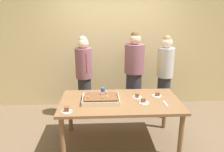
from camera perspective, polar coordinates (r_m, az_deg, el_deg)
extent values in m
plane|color=brown|center=(3.76, 2.00, -16.51)|extent=(12.00, 12.00, 0.00)
cube|color=#CCB784|center=(4.77, 0.52, 10.01)|extent=(8.00, 0.12, 3.00)
cube|color=brown|center=(3.43, 2.12, -6.63)|extent=(1.83, 0.98, 0.04)
cylinder|color=brown|center=(3.27, -12.59, -15.52)|extent=(0.07, 0.07, 0.68)
cylinder|color=brown|center=(3.41, 17.28, -14.41)|extent=(0.07, 0.07, 0.68)
cylinder|color=brown|center=(3.98, -10.70, -9.19)|extent=(0.07, 0.07, 0.68)
cylinder|color=brown|center=(4.10, 13.39, -8.56)|extent=(0.07, 0.07, 0.68)
cube|color=beige|center=(3.41, -2.87, -6.27)|extent=(0.56, 0.42, 0.01)
cube|color=beige|center=(3.21, -2.87, -7.20)|extent=(0.56, 0.01, 0.05)
cube|color=beige|center=(3.59, -2.90, -4.53)|extent=(0.56, 0.01, 0.05)
cube|color=beige|center=(3.41, -7.49, -5.84)|extent=(0.01, 0.42, 0.05)
cube|color=beige|center=(3.41, 1.73, -5.70)|extent=(0.01, 0.42, 0.05)
cube|color=brown|center=(3.40, -2.88, -5.67)|extent=(0.49, 0.35, 0.07)
sphere|color=orange|center=(3.50, -1.40, -4.25)|extent=(0.03, 0.03, 0.03)
sphere|color=yellow|center=(3.34, -1.29, -5.30)|extent=(0.03, 0.03, 0.03)
sphere|color=green|center=(3.30, -2.53, -5.59)|extent=(0.03, 0.03, 0.03)
sphere|color=purple|center=(3.44, -2.92, -4.63)|extent=(0.03, 0.03, 0.03)
sphere|color=#2D84E0|center=(3.48, -1.52, -4.33)|extent=(0.03, 0.03, 0.03)
sphere|color=orange|center=(3.34, -6.12, -5.41)|extent=(0.03, 0.03, 0.03)
cylinder|color=white|center=(3.65, 11.39, -5.03)|extent=(0.15, 0.15, 0.01)
cube|color=brown|center=(3.63, 11.57, -4.59)|extent=(0.06, 0.06, 0.06)
cylinder|color=white|center=(3.12, -11.60, -8.92)|extent=(0.15, 0.15, 0.01)
cube|color=brown|center=(3.11, -11.58, -8.29)|extent=(0.06, 0.07, 0.07)
cylinder|color=white|center=(3.37, 8.16, -6.80)|extent=(0.15, 0.15, 0.01)
cube|color=brown|center=(3.36, 8.04, -6.19)|extent=(0.06, 0.05, 0.06)
cylinder|color=white|center=(3.54, 6.50, -5.50)|extent=(0.15, 0.15, 0.01)
cube|color=brown|center=(3.52, 6.44, -4.99)|extent=(0.05, 0.06, 0.06)
cylinder|color=#2D5199|center=(3.68, -2.34, -3.78)|extent=(0.07, 0.07, 0.10)
cube|color=silver|center=(3.40, 13.60, -6.91)|extent=(0.03, 0.20, 0.01)
cylinder|color=#28282D|center=(4.44, 5.51, -4.67)|extent=(0.30, 0.30, 0.89)
cylinder|color=#7A4C5B|center=(4.23, 5.78, 4.45)|extent=(0.37, 0.37, 0.55)
sphere|color=beige|center=(4.17, 5.93, 9.44)|extent=(0.21, 0.21, 0.21)
sphere|color=brown|center=(4.16, 5.96, 10.24)|extent=(0.17, 0.17, 0.17)
cylinder|color=#28282D|center=(4.41, -6.95, -5.44)|extent=(0.25, 0.25, 0.81)
cylinder|color=#7A4C5B|center=(4.19, -7.28, 3.32)|extent=(0.32, 0.32, 0.57)
cube|color=maroon|center=(4.05, -6.76, 3.25)|extent=(0.04, 0.02, 0.36)
sphere|color=beige|center=(4.12, -7.47, 8.37)|extent=(0.20, 0.20, 0.20)
sphere|color=#B2A899|center=(4.12, -7.50, 9.13)|extent=(0.16, 0.16, 0.16)
cylinder|color=#28282D|center=(4.52, 12.98, -5.12)|extent=(0.25, 0.25, 0.82)
cylinder|color=#B2B2B7|center=(4.32, 13.58, 3.39)|extent=(0.31, 0.31, 0.56)
cube|color=gold|center=(4.20, 12.37, 3.49)|extent=(0.04, 0.02, 0.36)
sphere|color=beige|center=(4.25, 13.93, 8.30)|extent=(0.21, 0.21, 0.21)
sphere|color=olive|center=(4.24, 13.98, 9.07)|extent=(0.16, 0.16, 0.16)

